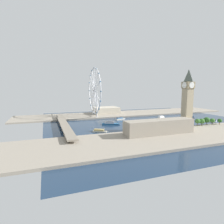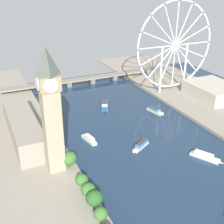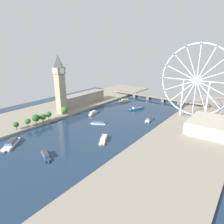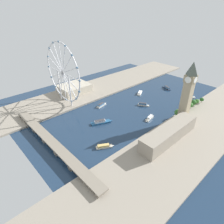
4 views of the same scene
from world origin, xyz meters
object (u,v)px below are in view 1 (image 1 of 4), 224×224
Objects in this scene: clock_tower at (187,98)px; tour_boat_5 at (157,121)px; tour_boat_2 at (100,131)px; tour_boat_1 at (191,117)px; tour_boat_6 at (161,117)px; ferris_wheel at (94,91)px; tour_boat_4 at (120,119)px; tour_boat_3 at (214,121)px; parliament_block at (159,127)px; tour_boat_0 at (110,124)px; tour_boat_7 at (155,126)px; river_bridge at (64,125)px; riverside_hall at (106,110)px.

tour_boat_5 is (74.45, 3.06, -47.85)m from clock_tower.
tour_boat_1 is at bearing 43.61° from tour_boat_2.
tour_boat_6 is at bearing 91.07° from tour_boat_1.
clock_tower is 3.61× the size of tour_boat_1.
ferris_wheel is 4.47× the size of tour_boat_4.
tour_boat_3 is (-52.17, -7.56, -0.11)m from tour_boat_1.
tour_boat_0 is at bearing 22.01° from parliament_block.
tour_boat_7 is at bearing -159.36° from tour_boat_6.
ferris_wheel is 157.77m from tour_boat_6.
tour_boat_6 is (78.08, -162.68, -0.10)m from tour_boat_2.
tour_boat_1 is at bearing -168.12° from tour_boat_7.
tour_boat_4 reaches higher than tour_boat_6.
tour_boat_2 is 0.89× the size of tour_boat_6.
clock_tower reaches higher than tour_boat_4.
tour_boat_3 is at bearing -75.58° from tour_boat_6.
river_bridge is at bearing -171.20° from tour_boat_4.
tour_boat_1 is (-83.80, -196.11, -55.93)m from ferris_wheel.
tour_boat_2 is at bearing 158.78° from riverside_hall.
tour_boat_4 is at bearing 81.62° from tour_boat_2.
tour_boat_7 is at bearing -83.30° from tour_boat_4.
riverside_hall is at bearing 81.49° from tour_boat_4.
tour_boat_5 is 52.49m from tour_boat_6.
parliament_block is 1.71× the size of riverside_hall.
ferris_wheel is 3.50× the size of tour_boat_3.
parliament_block reaches higher than tour_boat_6.
river_bridge is at bearing 65.46° from clock_tower.
tour_boat_0 is 56.48m from tour_boat_4.
riverside_hall is at bearing 1.37° from parliament_block.
tour_boat_7 is at bearing 31.70° from tour_boat_2.
tour_boat_0 is 191.54m from tour_boat_1.
river_bridge is 66.68m from tour_boat_2.
clock_tower is 145.79m from tour_boat_4.
ferris_wheel reaches higher than riverside_hall.
clock_tower is 134.95m from tour_boat_0.
parliament_block is at bearing 52.19° from tour_boat_7.
parliament_block reaches higher than tour_boat_2.
tour_boat_2 is 1.07× the size of tour_boat_5.
clock_tower reaches higher than tour_boat_1.
tour_boat_3 is at bearing -150.63° from tour_boat_1.
parliament_block is 3.27× the size of tour_boat_3.
clock_tower is at bearing -149.79° from ferris_wheel.
tour_boat_6 is (74.81, 69.58, -0.26)m from tour_boat_3.
riverside_hall is 2.25× the size of tour_boat_6.
parliament_block is 4.32× the size of tour_boat_2.
river_bridge is 212.81m from tour_boat_6.
tour_boat_4 is (137.29, 1.37, -10.59)m from parliament_block.
tour_boat_6 is at bearing -35.88° from parliament_block.
tour_boat_4 is 75.30m from tour_boat_5.
clock_tower reaches higher than riverside_hall.
tour_boat_4 is 90.45m from tour_boat_7.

